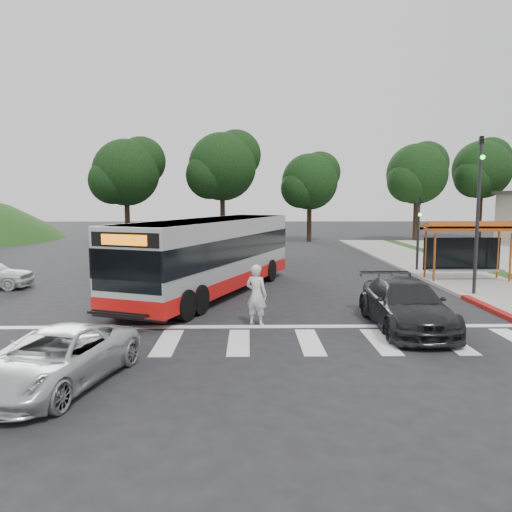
{
  "coord_description": "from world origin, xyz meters",
  "views": [
    {
      "loc": [
        0.27,
        -18.64,
        4.02
      ],
      "look_at": [
        0.6,
        2.31,
        1.6
      ],
      "focal_mm": 35.0,
      "sensor_mm": 36.0,
      "label": 1
    }
  ],
  "objects_px": {
    "pedestrian": "(256,295)",
    "dark_sedan": "(406,305)",
    "transit_bus": "(212,257)",
    "silver_suv_south": "(56,359)"
  },
  "relations": [
    {
      "from": "pedestrian",
      "to": "transit_bus",
      "type": "bearing_deg",
      "value": -44.05
    },
    {
      "from": "transit_bus",
      "to": "silver_suv_south",
      "type": "relative_size",
      "value": 2.79
    },
    {
      "from": "transit_bus",
      "to": "pedestrian",
      "type": "height_order",
      "value": "transit_bus"
    },
    {
      "from": "transit_bus",
      "to": "pedestrian",
      "type": "bearing_deg",
      "value": -49.88
    },
    {
      "from": "pedestrian",
      "to": "dark_sedan",
      "type": "bearing_deg",
      "value": -158.31
    },
    {
      "from": "dark_sedan",
      "to": "silver_suv_south",
      "type": "bearing_deg",
      "value": -152.39
    },
    {
      "from": "transit_bus",
      "to": "dark_sedan",
      "type": "distance_m",
      "value": 8.67
    },
    {
      "from": "transit_bus",
      "to": "silver_suv_south",
      "type": "bearing_deg",
      "value": -82.34
    },
    {
      "from": "pedestrian",
      "to": "dark_sedan",
      "type": "distance_m",
      "value": 4.65
    },
    {
      "from": "pedestrian",
      "to": "silver_suv_south",
      "type": "relative_size",
      "value": 0.45
    }
  ]
}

